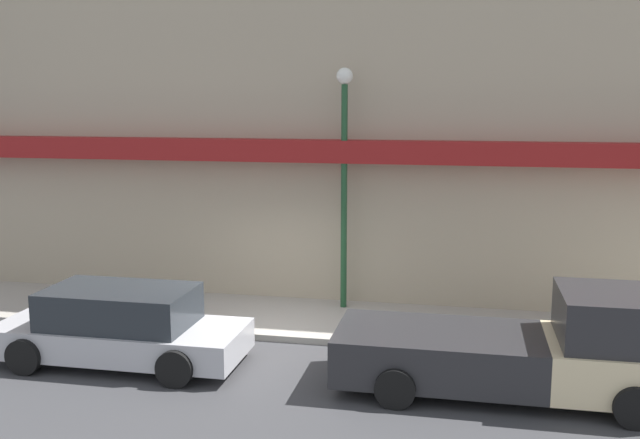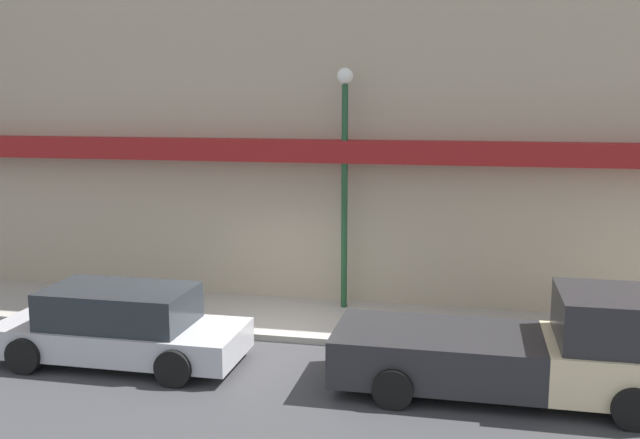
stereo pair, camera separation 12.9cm
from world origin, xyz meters
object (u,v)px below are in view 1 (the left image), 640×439
pickup_truck (535,349)px  parked_car (121,327)px  fire_hydrant (147,299)px  street_lamp (344,160)px

pickup_truck → parked_car: (-7.31, 0.00, -0.09)m
fire_hydrant → street_lamp: (4.09, 1.54, 2.99)m
pickup_truck → street_lamp: size_ratio=1.06×
parked_car → fire_hydrant: parked_car is taller
fire_hydrant → parked_car: bearing=-75.4°
pickup_truck → fire_hydrant: pickup_truck is taller
pickup_truck → parked_car: bearing=177.7°
fire_hydrant → street_lamp: street_lamp is taller
parked_car → fire_hydrant: 2.47m
parked_car → street_lamp: bearing=48.2°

